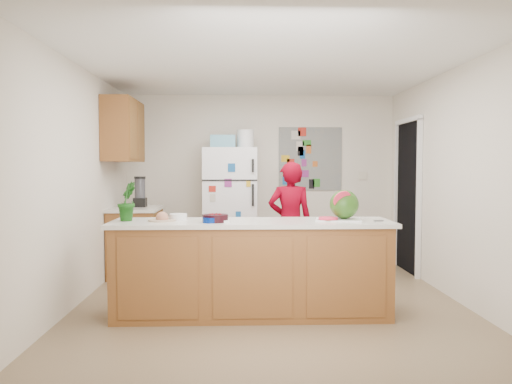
{
  "coord_description": "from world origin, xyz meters",
  "views": [
    {
      "loc": [
        -0.32,
        -5.25,
        1.44
      ],
      "look_at": [
        -0.14,
        0.2,
        1.16
      ],
      "focal_mm": 35.0,
      "sensor_mm": 36.0,
      "label": 1
    }
  ],
  "objects_px": {
    "refrigerator": "(230,207)",
    "cherry_bowl": "(215,218)",
    "person": "(290,222)",
    "watermelon": "(344,204)"
  },
  "relations": [
    {
      "from": "refrigerator",
      "to": "cherry_bowl",
      "type": "height_order",
      "value": "refrigerator"
    },
    {
      "from": "watermelon",
      "to": "person",
      "type": "bearing_deg",
      "value": 106.46
    },
    {
      "from": "cherry_bowl",
      "to": "refrigerator",
      "type": "bearing_deg",
      "value": 87.78
    },
    {
      "from": "refrigerator",
      "to": "watermelon",
      "type": "relative_size",
      "value": 6.08
    },
    {
      "from": "person",
      "to": "refrigerator",
      "type": "bearing_deg",
      "value": -52.85
    },
    {
      "from": "refrigerator",
      "to": "cherry_bowl",
      "type": "distance_m",
      "value": 2.47
    },
    {
      "from": "refrigerator",
      "to": "watermelon",
      "type": "height_order",
      "value": "refrigerator"
    },
    {
      "from": "refrigerator",
      "to": "watermelon",
      "type": "xyz_separation_m",
      "value": [
        1.15,
        -2.34,
        0.22
      ]
    },
    {
      "from": "refrigerator",
      "to": "cherry_bowl",
      "type": "relative_size",
      "value": 7.05
    },
    {
      "from": "refrigerator",
      "to": "person",
      "type": "bearing_deg",
      "value": -53.41
    }
  ]
}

